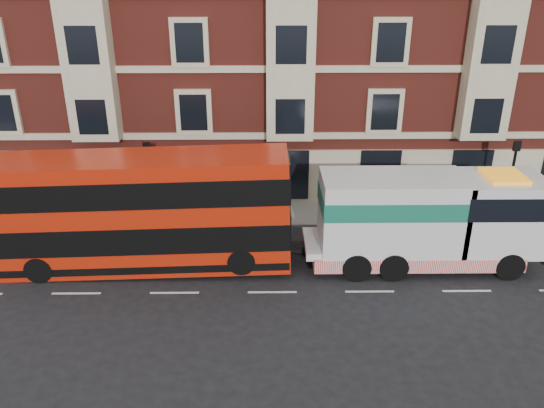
% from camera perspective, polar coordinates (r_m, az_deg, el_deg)
% --- Properties ---
extents(ground, '(120.00, 120.00, 0.00)m').
position_cam_1_polar(ground, '(21.97, 0.03, -9.47)').
color(ground, black).
rests_on(ground, ground).
extents(sidewalk, '(90.00, 3.00, 0.15)m').
position_cam_1_polar(sidewalk, '(28.51, -0.15, -1.06)').
color(sidewalk, slate).
rests_on(sidewalk, ground).
extents(victorian_terrace, '(45.00, 12.00, 20.40)m').
position_cam_1_polar(victorian_terrace, '(33.45, 0.62, 20.36)').
color(victorian_terrace, maroon).
rests_on(victorian_terrace, ground).
extents(lamp_post_west, '(0.35, 0.15, 4.35)m').
position_cam_1_polar(lamp_post_west, '(26.93, -13.02, 2.77)').
color(lamp_post_west, black).
rests_on(lamp_post_west, sidewalk).
extents(lamp_post_east, '(0.35, 0.15, 4.35)m').
position_cam_1_polar(lamp_post_east, '(29.00, 24.34, 2.74)').
color(lamp_post_east, black).
rests_on(lamp_post_east, sidewalk).
extents(double_decker_bus, '(12.56, 2.88, 5.09)m').
position_cam_1_polar(double_decker_bus, '(23.23, -13.81, -0.69)').
color(double_decker_bus, red).
rests_on(double_decker_bus, ground).
extents(tow_truck, '(10.06, 2.97, 4.19)m').
position_cam_1_polar(tow_truck, '(23.80, 15.90, -1.58)').
color(tow_truck, silver).
rests_on(tow_truck, ground).
extents(pedestrian, '(0.67, 0.45, 1.82)m').
position_cam_1_polar(pedestrian, '(28.47, -11.67, 0.54)').
color(pedestrian, '#1A2A34').
rests_on(pedestrian, sidewalk).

